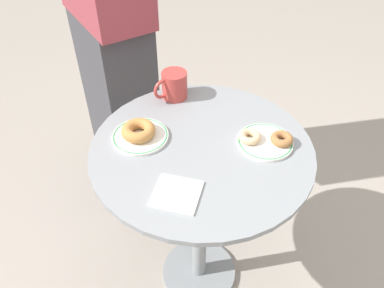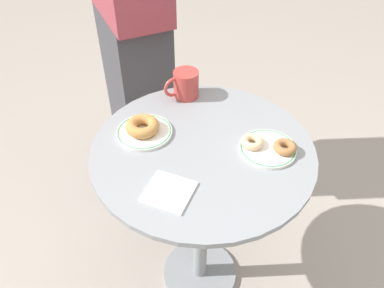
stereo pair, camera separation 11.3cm
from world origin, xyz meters
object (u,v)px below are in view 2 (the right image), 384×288
Objects in this scene: donut_cinnamon at (285,147)px; paper_napkin at (169,192)px; donut_old_fashioned at (143,126)px; coffee_mug at (185,84)px; cafe_table at (202,192)px; donut_glazed at (252,142)px; plate_right at (268,148)px; plate_left at (144,132)px; person_figure at (132,32)px.

donut_cinnamon reaches higher than paper_napkin.
coffee_mug is at bearing 68.89° from donut_old_fashioned.
cafe_table is at bearing -174.01° from donut_cinnamon.
coffee_mug is (-0.26, 0.23, 0.03)m from donut_glazed.
donut_glazed is 0.61× the size of coffee_mug.
plate_left is at bearing 179.74° from plate_right.
donut_old_fashioned is 0.25m from coffee_mug.
donut_glazed is (0.34, -0.00, 0.02)m from plate_left.
donut_glazed is at bearing -41.90° from coffee_mug.
donut_old_fashioned is at bearing 179.88° from donut_glazed.
donut_glazed is at bearing -0.09° from plate_left.
coffee_mug is 0.39m from person_figure.
cafe_table is 10.78× the size of donut_cinnamon.
cafe_table is at bearing -171.53° from plate_right.
cafe_table is 0.38m from coffee_mug.
plate_left is 1.57× the size of coffee_mug.
donut_cinnamon reaches higher than plate_right.
paper_napkin is (0.14, -0.23, -0.03)m from donut_old_fashioned.
plate_right is at bearing -0.26° from plate_left.
plate_right is 2.51× the size of donut_cinnamon.
cafe_table is 0.33m from donut_cinnamon.
donut_old_fashioned reaches higher than donut_glazed.
plate_right is 0.05m from donut_glazed.
cafe_table is 6.00× the size of paper_napkin.
plate_left is at bearing -2.52° from donut_old_fashioned.
plate_left is at bearing 171.01° from cafe_table.
paper_napkin is 1.10× the size of coffee_mug.
person_figure is (-0.19, 0.51, 0.08)m from plate_left.
cafe_table is 0.27m from donut_glazed.
donut_cinnamon is 0.38m from paper_napkin.
cafe_table is at bearing 73.14° from paper_napkin.
donut_glazed is at bearing 177.26° from donut_cinnamon.
donut_cinnamon is 0.04× the size of person_figure.
coffee_mug reaches higher than plate_left.
paper_napkin is 0.81m from person_figure.
paper_napkin is (-0.30, -0.22, -0.02)m from donut_cinnamon.
donut_old_fashioned is 0.27m from paper_napkin.
cafe_table is 10.78× the size of donut_glazed.
donut_old_fashioned is 1.54× the size of donut_glazed.
cafe_table is 6.59× the size of coffee_mug.
person_figure is (-0.58, 0.51, 0.08)m from plate_right.
donut_old_fashioned is 0.35m from donut_glazed.
person_figure reaches higher than donut_glazed.
paper_napkin is at bearing -65.80° from person_figure.
cafe_table is at bearing -168.29° from donut_glazed.
coffee_mug is at bearing 138.10° from donut_glazed.
donut_old_fashioned is 0.44m from donut_cinnamon.
person_figure reaches higher than donut_old_fashioned.
person_figure is (-0.28, 0.28, 0.04)m from coffee_mug.
cafe_table is 0.29m from paper_napkin.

